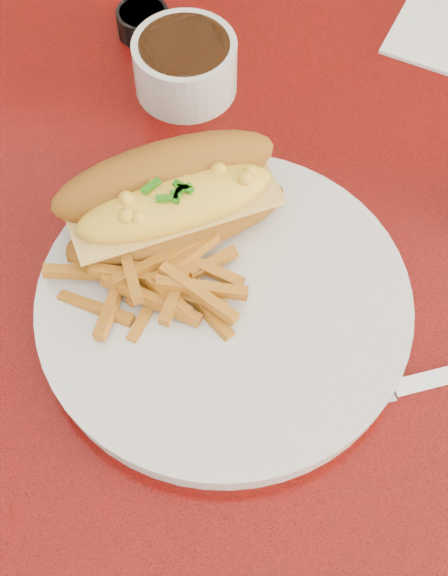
% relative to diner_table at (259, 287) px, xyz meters
% --- Properties ---
extents(ground, '(8.00, 8.00, 0.00)m').
position_rel_diner_table_xyz_m(ground, '(0.00, 0.00, -0.61)').
color(ground, beige).
rests_on(ground, ground).
extents(diner_table, '(1.23, 0.83, 0.77)m').
position_rel_diner_table_xyz_m(diner_table, '(0.00, 0.00, 0.00)').
color(diner_table, '#B6100B').
rests_on(diner_table, ground).
extents(booth_bench_far, '(1.20, 0.51, 0.90)m').
position_rel_diner_table_xyz_m(booth_bench_far, '(0.00, 0.81, -0.32)').
color(booth_bench_far, '#9E140A').
rests_on(booth_bench_far, ground).
extents(dinner_plate, '(0.32, 0.32, 0.02)m').
position_rel_diner_table_xyz_m(dinner_plate, '(-0.01, -0.13, 0.17)').
color(dinner_plate, silver).
rests_on(dinner_plate, diner_table).
extents(mac_hoagie, '(0.21, 0.19, 0.09)m').
position_rel_diner_table_xyz_m(mac_hoagie, '(-0.07, -0.06, 0.22)').
color(mac_hoagie, '#985B18').
rests_on(mac_hoagie, dinner_plate).
extents(fries_pile, '(0.15, 0.15, 0.04)m').
position_rel_diner_table_xyz_m(fries_pile, '(-0.08, -0.11, 0.20)').
color(fries_pile, orange).
rests_on(fries_pile, dinner_plate).
extents(fork, '(0.04, 0.14, 0.00)m').
position_rel_diner_table_xyz_m(fork, '(-0.04, -0.04, 0.18)').
color(fork, silver).
rests_on(fork, dinner_plate).
extents(gravy_ramekin, '(0.13, 0.13, 0.06)m').
position_rel_diner_table_xyz_m(gravy_ramekin, '(-0.11, 0.12, 0.19)').
color(gravy_ramekin, silver).
rests_on(gravy_ramekin, diner_table).
extents(sauce_cup_left, '(0.07, 0.07, 0.03)m').
position_rel_diner_table_xyz_m(sauce_cup_left, '(-0.18, 0.18, 0.18)').
color(sauce_cup_left, black).
rests_on(sauce_cup_left, diner_table).
extents(knife, '(0.20, 0.12, 0.01)m').
position_rel_diner_table_xyz_m(knife, '(0.13, -0.17, 0.16)').
color(knife, silver).
rests_on(knife, diner_table).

